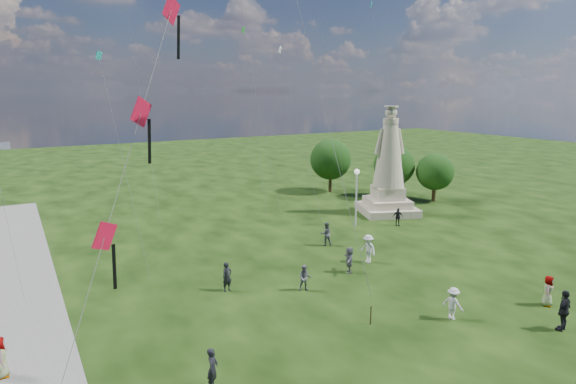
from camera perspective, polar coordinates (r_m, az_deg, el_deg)
statue at (r=42.65m, az=11.82°, el=2.14°), size 5.93×5.93×9.34m
lamppost at (r=38.18m, az=8.13°, el=0.82°), size 0.42×0.42×4.59m
tree_row at (r=49.58m, az=10.41°, el=3.25°), size 10.14×12.71×5.66m
person_0 at (r=18.60m, az=-8.92°, el=-19.96°), size 0.65×0.68×1.57m
person_1 at (r=26.19m, az=2.02°, el=-10.16°), size 0.83×0.69×1.46m
person_2 at (r=24.41m, az=18.96°, el=-12.38°), size 0.75×1.11×1.57m
person_3 at (r=25.31m, az=29.90°, el=-12.06°), size 1.20×0.76×1.91m
person_4 at (r=27.71m, az=28.45°, el=-10.27°), size 0.89×0.76×1.57m
person_6 at (r=26.36m, az=-7.22°, el=-9.93°), size 0.65×0.50×1.61m
person_7 at (r=33.63m, az=4.53°, el=-4.96°), size 0.92×0.73×1.66m
person_8 at (r=30.65m, az=9.48°, el=-6.65°), size 0.74×1.23×1.80m
person_9 at (r=39.36m, az=12.87°, el=-2.89°), size 0.95×0.74×1.44m
person_10 at (r=21.66m, az=-30.91°, el=-16.68°), size 0.51×0.80×1.60m
person_11 at (r=28.89m, az=7.27°, el=-7.98°), size 1.30×1.57×1.57m
red_kite_train at (r=18.29m, az=-13.87°, el=18.85°), size 9.63×9.35×20.84m
small_kites at (r=39.09m, az=-6.75°, el=17.50°), size 29.82×16.59×28.80m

